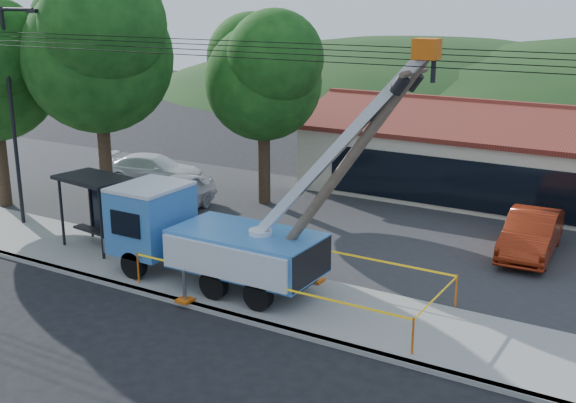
# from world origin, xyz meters

# --- Properties ---
(ground) EXTENTS (120.00, 120.00, 0.00)m
(ground) POSITION_xyz_m (0.00, 0.00, 0.00)
(ground) COLOR black
(ground) RESTS_ON ground
(curb) EXTENTS (60.00, 0.25, 0.15)m
(curb) POSITION_xyz_m (0.00, 2.10, 0.07)
(curb) COLOR gray
(curb) RESTS_ON ground
(sidewalk) EXTENTS (60.00, 4.00, 0.15)m
(sidewalk) POSITION_xyz_m (0.00, 4.00, 0.07)
(sidewalk) COLOR gray
(sidewalk) RESTS_ON ground
(parking_lot) EXTENTS (60.00, 12.00, 0.10)m
(parking_lot) POSITION_xyz_m (0.00, 12.00, 0.05)
(parking_lot) COLOR #28282B
(parking_lot) RESTS_ON ground
(strip_mall) EXTENTS (22.50, 8.53, 4.67)m
(strip_mall) POSITION_xyz_m (4.00, 19.98, 1.88)
(strip_mall) COLOR beige
(strip_mall) RESTS_ON ground
(streetlight) EXTENTS (2.13, 0.22, 9.00)m
(streetlight) POSITION_xyz_m (-13.78, 5.00, 5.30)
(streetlight) COLOR black
(streetlight) RESTS_ON ground
(tree_west_near) EXTENTS (7.56, 6.72, 10.80)m
(tree_west_near) POSITION_xyz_m (-12.00, 8.00, 7.52)
(tree_west_near) COLOR #332316
(tree_west_near) RESTS_ON ground
(tree_lot) EXTENTS (6.30, 5.60, 8.94)m
(tree_lot) POSITION_xyz_m (-7.00, 13.00, 6.21)
(tree_lot) COLOR #332316
(tree_lot) RESTS_ON ground
(hill_west) EXTENTS (78.40, 56.00, 28.00)m
(hill_west) POSITION_xyz_m (-15.00, 55.00, 0.00)
(hill_west) COLOR black
(hill_west) RESTS_ON ground
(utility_truck) EXTENTS (11.28, 4.05, 8.21)m
(utility_truck) POSITION_xyz_m (-3.31, 3.85, 1.75)
(utility_truck) COLOR black
(utility_truck) RESTS_ON ground
(leaning_pole) EXTENTS (5.91, 1.76, 8.13)m
(leaning_pole) POSITION_xyz_m (1.50, 4.03, 4.53)
(leaning_pole) COLOR brown
(leaning_pole) RESTS_ON ground
(bus_shelter) EXTENTS (3.06, 2.12, 2.75)m
(bus_shelter) POSITION_xyz_m (-8.99, 4.56, 2.18)
(bus_shelter) COLOR black
(bus_shelter) RESTS_ON ground
(caution_tape) EXTENTS (9.78, 3.63, 1.05)m
(caution_tape) POSITION_xyz_m (-0.38, 4.29, 0.92)
(caution_tape) COLOR #D7560B
(caution_tape) RESTS_ON ground
(car_silver) EXTENTS (2.59, 5.13, 1.67)m
(car_silver) POSITION_xyz_m (-9.49, 9.43, 0.00)
(car_silver) COLOR silver
(car_silver) RESTS_ON ground
(car_red) EXTENTS (2.03, 5.03, 1.62)m
(car_red) POSITION_xyz_m (5.30, 12.19, 0.00)
(car_red) COLOR maroon
(car_red) RESTS_ON ground
(car_white) EXTENTS (5.64, 3.57, 1.52)m
(car_white) POSITION_xyz_m (-13.70, 12.98, 0.00)
(car_white) COLOR white
(car_white) RESTS_ON ground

